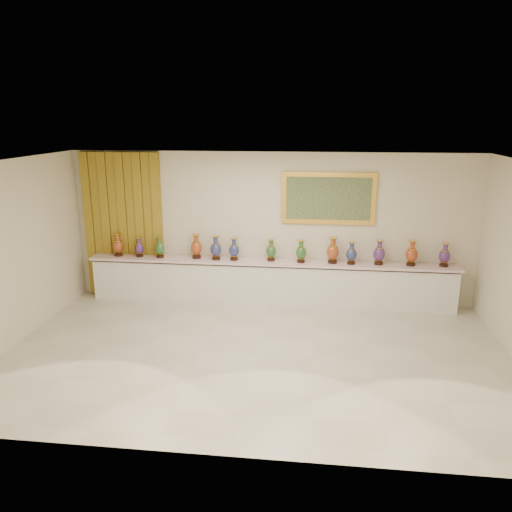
{
  "coord_description": "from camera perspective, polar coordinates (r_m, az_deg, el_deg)",
  "views": [
    {
      "loc": [
        0.84,
        -7.17,
        3.64
      ],
      "look_at": [
        -0.21,
        1.7,
        1.14
      ],
      "focal_mm": 35.0,
      "sensor_mm": 36.0,
      "label": 1
    }
  ],
  "objects": [
    {
      "name": "ground",
      "position": [
        8.08,
        0.09,
        -11.15
      ],
      "size": [
        8.0,
        8.0,
        0.0
      ],
      "primitive_type": "plane",
      "color": "beige",
      "rests_on": "ground"
    },
    {
      "name": "room",
      "position": [
        10.33,
        -11.49,
        3.92
      ],
      "size": [
        8.0,
        8.0,
        8.0
      ],
      "color": "beige",
      "rests_on": "ground"
    },
    {
      "name": "counter",
      "position": [
        10.0,
        1.6,
        -3.07
      ],
      "size": [
        7.28,
        0.48,
        0.9
      ],
      "color": "white",
      "rests_on": "ground"
    },
    {
      "name": "vase_0",
      "position": [
        10.52,
        -15.49,
        1.12
      ],
      "size": [
        0.29,
        0.29,
        0.47
      ],
      "rotation": [
        0.0,
        0.0,
        -0.43
      ],
      "color": "black",
      "rests_on": "counter"
    },
    {
      "name": "vase_1",
      "position": [
        10.36,
        -13.19,
        0.9
      ],
      "size": [
        0.23,
        0.23,
        0.4
      ],
      "rotation": [
        0.0,
        0.0,
        0.27
      ],
      "color": "black",
      "rests_on": "counter"
    },
    {
      "name": "vase_2",
      "position": [
        10.21,
        -10.94,
        0.88
      ],
      "size": [
        0.24,
        0.24,
        0.43
      ],
      "rotation": [
        0.0,
        0.0,
        -0.27
      ],
      "color": "black",
      "rests_on": "counter"
    },
    {
      "name": "vase_3",
      "position": [
        10.04,
        -6.83,
        0.98
      ],
      "size": [
        0.3,
        0.3,
        0.49
      ],
      "rotation": [
        0.0,
        0.0,
        0.41
      ],
      "color": "black",
      "rests_on": "counter"
    },
    {
      "name": "vase_4",
      "position": [
        9.91,
        -4.61,
        0.8
      ],
      "size": [
        0.28,
        0.28,
        0.48
      ],
      "rotation": [
        0.0,
        0.0,
        -0.32
      ],
      "color": "black",
      "rests_on": "counter"
    },
    {
      "name": "vase_5",
      "position": [
        9.85,
        -2.52,
        0.67
      ],
      "size": [
        0.27,
        0.27,
        0.45
      ],
      "rotation": [
        0.0,
        0.0,
        -0.41
      ],
      "color": "black",
      "rests_on": "counter"
    },
    {
      "name": "vase_6",
      "position": [
        9.81,
        1.74,
        0.56
      ],
      "size": [
        0.25,
        0.25,
        0.43
      ],
      "rotation": [
        0.0,
        0.0,
        0.32
      ],
      "color": "black",
      "rests_on": "counter"
    },
    {
      "name": "vase_7",
      "position": [
        9.72,
        5.17,
        0.41
      ],
      "size": [
        0.27,
        0.27,
        0.45
      ],
      "rotation": [
        0.0,
        0.0,
        -0.42
      ],
      "color": "black",
      "rests_on": "counter"
    },
    {
      "name": "vase_8",
      "position": [
        9.75,
        8.77,
        0.5
      ],
      "size": [
        0.29,
        0.29,
        0.51
      ],
      "rotation": [
        0.0,
        0.0,
        0.3
      ],
      "color": "black",
      "rests_on": "counter"
    },
    {
      "name": "vase_9",
      "position": [
        9.75,
        10.86,
        0.21
      ],
      "size": [
        0.27,
        0.27,
        0.44
      ],
      "rotation": [
        0.0,
        0.0,
        -0.42
      ],
      "color": "black",
      "rests_on": "counter"
    },
    {
      "name": "vase_10",
      "position": [
        9.83,
        13.89,
        0.28
      ],
      "size": [
        0.27,
        0.27,
        0.48
      ],
      "rotation": [
        0.0,
        0.0,
        -0.24
      ],
      "color": "black",
      "rests_on": "counter"
    },
    {
      "name": "vase_11",
      "position": [
        9.93,
        17.36,
        0.18
      ],
      "size": [
        0.29,
        0.29,
        0.49
      ],
      "rotation": [
        0.0,
        0.0,
        -0.33
      ],
      "color": "black",
      "rests_on": "counter"
    },
    {
      "name": "vase_12",
      "position": [
        10.08,
        20.76,
        0.02
      ],
      "size": [
        0.23,
        0.23,
        0.46
      ],
      "rotation": [
        0.0,
        0.0,
        -0.07
      ],
      "color": "black",
      "rests_on": "counter"
    }
  ]
}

